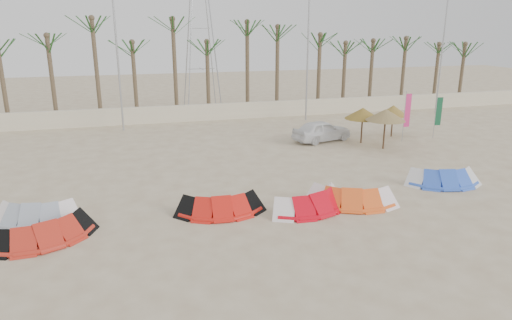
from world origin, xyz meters
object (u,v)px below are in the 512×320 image
object	(u,v)px
parasol_right	(393,111)
car	(322,131)
kite_orange	(348,193)
parasol_mid	(386,115)
kite_grey	(36,209)
kite_blue	(440,175)
kite_red_right	(309,198)
kite_red_mid	(219,201)
kite_red_left	(45,227)
parasol_left	(363,113)

from	to	relation	value
parasol_right	car	bearing A→B (deg)	178.74
kite_orange	car	world-z (taller)	car
parasol_mid	kite_orange	bearing A→B (deg)	-129.32
kite_grey	kite_blue	distance (m)	17.82
kite_red_right	kite_blue	distance (m)	7.24
kite_red_mid	kite_orange	distance (m)	5.48
parasol_right	kite_red_right	bearing A→B (deg)	-134.58
kite_red_right	car	size ratio (longest dim) A/B	0.99
kite_red_left	kite_red_right	bearing A→B (deg)	0.97
kite_orange	parasol_left	distance (m)	10.77
kite_red_left	kite_orange	size ratio (longest dim) A/B	0.97
kite_red_left	parasol_right	size ratio (longest dim) A/B	1.85
kite_orange	car	bearing A→B (deg)	72.43
parasol_left	kite_red_left	bearing A→B (deg)	-151.55
kite_red_mid	parasol_right	distance (m)	16.89
parasol_left	parasol_mid	world-z (taller)	parasol_mid
parasol_mid	kite_red_mid	bearing A→B (deg)	-149.05
kite_blue	parasol_right	xyz separation A→B (m)	(2.98, 9.11, 1.36)
kite_orange	parasol_right	size ratio (longest dim) A/B	1.91
parasol_right	car	distance (m)	5.19
parasol_mid	parasol_right	world-z (taller)	parasol_mid
kite_red_right	kite_blue	size ratio (longest dim) A/B	1.08
kite_red_right	kite_orange	distance (m)	1.79
car	kite_orange	bearing A→B (deg)	146.98
parasol_mid	kite_red_left	bearing A→B (deg)	-156.73
kite_red_right	car	world-z (taller)	car
kite_red_left	car	world-z (taller)	car
kite_red_left	kite_red_right	distance (m)	10.05
parasol_left	parasol_right	world-z (taller)	parasol_left
kite_red_left	parasol_left	bearing A→B (deg)	28.45
kite_red_mid	kite_blue	bearing A→B (deg)	2.91
parasol_mid	parasol_right	bearing A→B (deg)	50.77
kite_red_mid	parasol_left	world-z (taller)	parasol_left
kite_red_mid	kite_orange	size ratio (longest dim) A/B	0.87
parasol_right	parasol_left	bearing A→B (deg)	-159.72
parasol_left	car	xyz separation A→B (m)	(-2.24, 1.16, -1.24)
kite_grey	kite_red_right	size ratio (longest dim) A/B	0.87
kite_grey	kite_orange	bearing A→B (deg)	-7.44
kite_red_mid	kite_red_right	bearing A→B (deg)	-9.53
car	kite_red_mid	bearing A→B (deg)	122.82
parasol_left	car	world-z (taller)	parasol_left
parasol_left	car	bearing A→B (deg)	152.64
parasol_left	parasol_right	bearing A→B (deg)	20.28
kite_red_mid	car	distance (m)	13.09
kite_red_left	parasol_mid	xyz separation A→B (m)	(17.96, 7.72, 1.68)
kite_red_mid	car	world-z (taller)	car
kite_red_mid	parasol_mid	distance (m)	13.59
kite_grey	parasol_right	distance (m)	22.52
kite_red_right	kite_blue	world-z (taller)	same
parasol_left	parasol_mid	distance (m)	1.79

